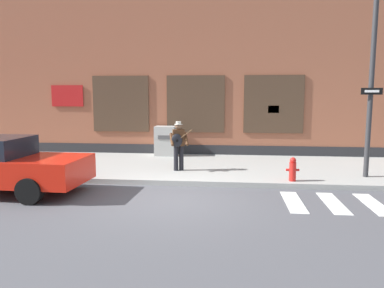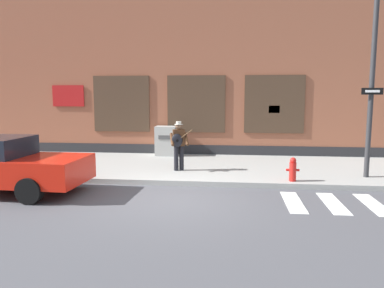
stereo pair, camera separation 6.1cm
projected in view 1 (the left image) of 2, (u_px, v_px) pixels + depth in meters
name	position (u px, v px, depth m)	size (l,w,h in m)	color
ground_plane	(172.00, 200.00, 9.54)	(160.00, 160.00, 0.00)	#4C4C51
sidewalk	(189.00, 167.00, 13.38)	(28.00, 4.99, 0.16)	#9E9E99
building_backdrop	(200.00, 64.00, 17.28)	(28.00, 4.06, 8.10)	#99563D
busker	(178.00, 143.00, 12.29)	(0.78, 0.65, 1.63)	black
traffic_light	(384.00, 41.00, 10.00)	(0.66, 2.80, 5.75)	#2D2D30
utility_box	(165.00, 141.00, 15.43)	(0.83, 0.70, 1.21)	#ADADA8
fire_hydrant	(293.00, 169.00, 10.87)	(0.38, 0.20, 0.70)	red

